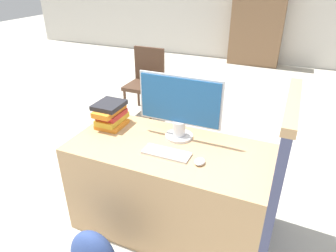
# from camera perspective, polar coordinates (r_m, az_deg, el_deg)

# --- Properties ---
(desk) EXTENTS (1.39, 0.67, 0.73)m
(desk) POSITION_cam_1_polar(r_m,az_deg,el_deg) (2.28, 0.18, -11.81)
(desk) COLOR tan
(desk) RESTS_ON ground_plane
(carrel_divider) EXTENTS (0.07, 0.75, 1.19)m
(carrel_divider) POSITION_cam_1_polar(r_m,az_deg,el_deg) (2.05, 19.84, -10.46)
(carrel_divider) COLOR #474C70
(carrel_divider) RESTS_ON ground_plane
(monitor) EXTENTS (0.60, 0.20, 0.47)m
(monitor) POSITION_cam_1_polar(r_m,az_deg,el_deg) (2.07, 2.23, 3.75)
(monitor) COLOR silver
(monitor) RESTS_ON desk
(keyboard) EXTENTS (0.32, 0.12, 0.02)m
(keyboard) POSITION_cam_1_polar(r_m,az_deg,el_deg) (1.99, -0.30, -5.19)
(keyboard) COLOR silver
(keyboard) RESTS_ON desk
(mouse) EXTENTS (0.07, 0.09, 0.03)m
(mouse) POSITION_cam_1_polar(r_m,az_deg,el_deg) (1.90, 6.06, -6.74)
(mouse) COLOR silver
(mouse) RESTS_ON desk
(book_stack) EXTENTS (0.21, 0.29, 0.19)m
(book_stack) POSITION_cam_1_polar(r_m,az_deg,el_deg) (2.35, -10.84, 2.23)
(book_stack) COLOR orange
(book_stack) RESTS_ON desk
(far_chair) EXTENTS (0.44, 0.44, 0.88)m
(far_chair) POSITION_cam_1_polar(r_m,az_deg,el_deg) (4.17, -4.23, 9.02)
(far_chair) COLOR #4C3323
(far_chair) RESTS_ON ground_plane
(bookshelf_far) EXTENTS (1.02, 0.32, 1.82)m
(bookshelf_far) POSITION_cam_1_polar(r_m,az_deg,el_deg) (6.61, 16.72, 18.83)
(bookshelf_far) COLOR #846042
(bookshelf_far) RESTS_ON ground_plane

